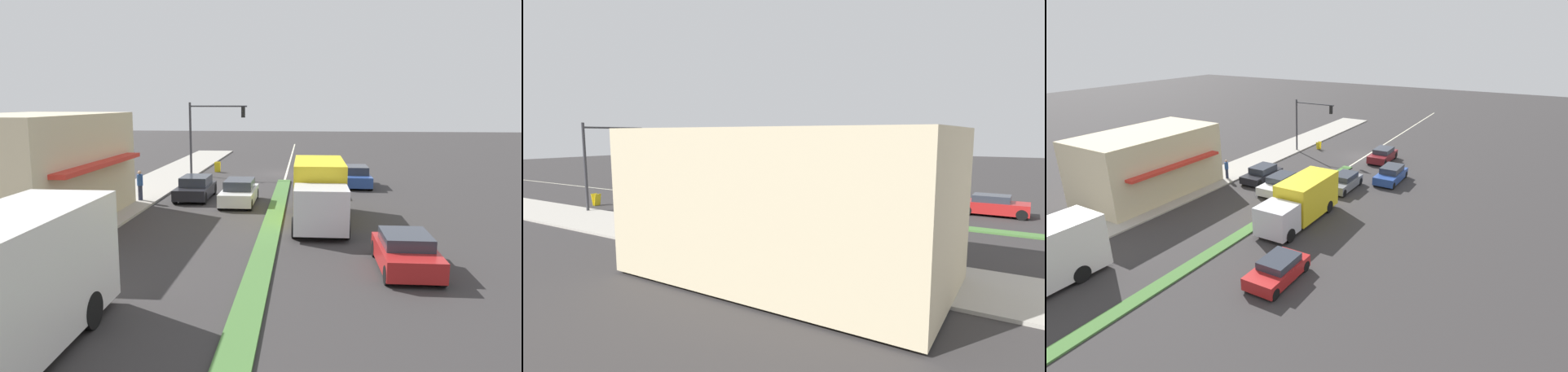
{
  "view_description": "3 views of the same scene",
  "coord_description": "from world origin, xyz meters",
  "views": [
    {
      "loc": [
        -1.53,
        40.86,
        5.69
      ],
      "look_at": [
        0.89,
        13.58,
        1.19
      ],
      "focal_mm": 35.0,
      "sensor_mm": 36.0,
      "label": 1
    },
    {
      "loc": [
        22.87,
        25.59,
        4.97
      ],
      "look_at": [
        1.37,
        12.38,
        1.77
      ],
      "focal_mm": 28.0,
      "sensor_mm": 36.0,
      "label": 2
    },
    {
      "loc": [
        -15.73,
        39.01,
        12.37
      ],
      "look_at": [
        -1.46,
        14.53,
        1.71
      ],
      "focal_mm": 28.0,
      "sensor_mm": 36.0,
      "label": 3
    }
  ],
  "objects": [
    {
      "name": "building_corner_store",
      "position": [
        11.04,
        18.48,
        2.65
      ],
      "size": [
        6.58,
        10.8,
        5.06
      ],
      "color": "#C6B793",
      "rests_on": "sidewalk_right"
    },
    {
      "name": "sidewalk_right",
      "position": [
        9.0,
        18.5,
        0.06
      ],
      "size": [
        4.0,
        73.0,
        0.12
      ],
      "primitive_type": "cube",
      "color": "#A8A399",
      "rests_on": "ground"
    },
    {
      "name": "traffic_signal_main",
      "position": [
        6.12,
        1.35,
        3.9
      ],
      "size": [
        4.59,
        0.34,
        5.6
      ],
      "color": "#333338",
      "rests_on": "sidewalk_right"
    },
    {
      "name": "lane_marking_center",
      "position": [
        0.0,
        0.0,
        0.0
      ],
      "size": [
        0.16,
        60.0,
        0.01
      ],
      "primitive_type": "cube",
      "color": "beige",
      "rests_on": "ground"
    },
    {
      "name": "sedan_dark",
      "position": [
        5.0,
        11.42,
        0.65
      ],
      "size": [
        1.9,
        4.02,
        1.35
      ],
      "color": "black",
      "rests_on": "ground"
    },
    {
      "name": "van_white",
      "position": [
        2.2,
        12.71,
        0.66
      ],
      "size": [
        1.84,
        4.28,
        1.38
      ],
      "color": "silver",
      "rests_on": "ground"
    },
    {
      "name": "warning_aframe_sign",
      "position": [
        5.74,
        -0.45,
        0.43
      ],
      "size": [
        0.45,
        0.53,
        0.84
      ],
      "color": "yellow",
      "rests_on": "ground"
    },
    {
      "name": "coupe_blue",
      "position": [
        -5.0,
        5.81,
        0.66
      ],
      "size": [
        1.85,
        4.2,
        1.38
      ],
      "color": "#284793",
      "rests_on": "ground"
    },
    {
      "name": "pedestrian",
      "position": [
        7.96,
        12.72,
        1.02
      ],
      "size": [
        0.34,
        0.34,
        1.72
      ],
      "color": "#282D42",
      "rests_on": "sidewalk_right"
    },
    {
      "name": "sedan_maroon",
      "position": [
        -2.2,
        0.34,
        0.66
      ],
      "size": [
        1.86,
        4.16,
        1.35
      ],
      "color": "maroon",
      "rests_on": "ground"
    },
    {
      "name": "delivery_truck",
      "position": [
        -2.2,
        16.67,
        1.47
      ],
      "size": [
        2.44,
        7.5,
        2.87
      ],
      "color": "silver",
      "rests_on": "ground"
    },
    {
      "name": "hatchback_red",
      "position": [
        -5.0,
        23.7,
        0.62
      ],
      "size": [
        1.89,
        3.8,
        1.27
      ],
      "color": "#AD1E1E",
      "rests_on": "ground"
    },
    {
      "name": "suv_grey",
      "position": [
        -2.2,
        9.56,
        0.63
      ],
      "size": [
        1.74,
        4.1,
        1.3
      ],
      "color": "slate",
      "rests_on": "ground"
    },
    {
      "name": "ground_plane",
      "position": [
        0.0,
        18.0,
        0.0
      ],
      "size": [
        160.0,
        160.0,
        0.0
      ],
      "primitive_type": "plane",
      "color": "#333030"
    }
  ]
}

